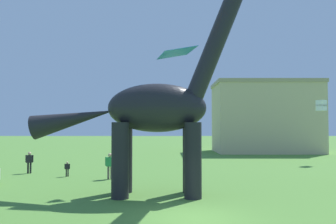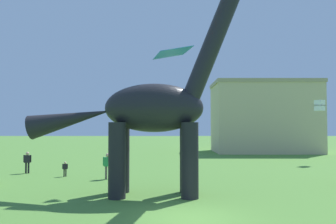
{
  "view_description": "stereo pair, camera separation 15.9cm",
  "coord_description": "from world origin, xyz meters",
  "px_view_note": "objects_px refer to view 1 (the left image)",
  "views": [
    {
      "loc": [
        -1.02,
        -14.33,
        3.66
      ],
      "look_at": [
        -0.93,
        6.24,
        4.49
      ],
      "focal_mm": 37.93,
      "sensor_mm": 36.0,
      "label": 1
    },
    {
      "loc": [
        -0.86,
        -14.33,
        3.66
      ],
      "look_at": [
        -0.93,
        6.24,
        4.49
      ],
      "focal_mm": 37.93,
      "sensor_mm": 36.0,
      "label": 2
    }
  ],
  "objects_px": {
    "dinosaur_sculpture": "(154,108)",
    "person_far_spectator": "(66,168)",
    "kite_drifting": "(175,53)",
    "kite_mid_center": "(319,105)",
    "person_vendor_side": "(108,163)",
    "person_strolling_adult": "(28,160)"
  },
  "relations": [
    {
      "from": "dinosaur_sculpture",
      "to": "person_far_spectator",
      "type": "relative_size",
      "value": 11.89
    },
    {
      "from": "kite_drifting",
      "to": "kite_mid_center",
      "type": "bearing_deg",
      "value": 55.2
    },
    {
      "from": "kite_drifting",
      "to": "person_vendor_side",
      "type": "bearing_deg",
      "value": 111.73
    },
    {
      "from": "person_far_spectator",
      "to": "person_strolling_adult",
      "type": "relative_size",
      "value": 0.65
    },
    {
      "from": "person_strolling_adult",
      "to": "kite_drifting",
      "type": "distance_m",
      "value": 18.7
    },
    {
      "from": "person_vendor_side",
      "to": "person_far_spectator",
      "type": "bearing_deg",
      "value": 35.3
    },
    {
      "from": "person_strolling_adult",
      "to": "kite_mid_center",
      "type": "distance_m",
      "value": 27.58
    },
    {
      "from": "person_strolling_adult",
      "to": "dinosaur_sculpture",
      "type": "bearing_deg",
      "value": 26.68
    },
    {
      "from": "person_strolling_adult",
      "to": "kite_mid_center",
      "type": "relative_size",
      "value": 1.56
    },
    {
      "from": "person_vendor_side",
      "to": "kite_mid_center",
      "type": "xyz_separation_m",
      "value": [
        19.32,
        10.58,
        4.66
      ]
    },
    {
      "from": "kite_drifting",
      "to": "dinosaur_sculpture",
      "type": "bearing_deg",
      "value": 100.66
    },
    {
      "from": "person_strolling_adult",
      "to": "person_far_spectator",
      "type": "bearing_deg",
      "value": 40.25
    },
    {
      "from": "person_vendor_side",
      "to": "kite_mid_center",
      "type": "distance_m",
      "value": 22.52
    },
    {
      "from": "dinosaur_sculpture",
      "to": "person_vendor_side",
      "type": "xyz_separation_m",
      "value": [
        -3.38,
        5.75,
        -3.56
      ]
    },
    {
      "from": "dinosaur_sculpture",
      "to": "person_vendor_side",
      "type": "bearing_deg",
      "value": 151.1
    },
    {
      "from": "kite_drifting",
      "to": "person_strolling_adult",
      "type": "bearing_deg",
      "value": 128.56
    },
    {
      "from": "person_strolling_adult",
      "to": "kite_drifting",
      "type": "relative_size",
      "value": 0.85
    },
    {
      "from": "person_strolling_adult",
      "to": "kite_mid_center",
      "type": "height_order",
      "value": "kite_mid_center"
    },
    {
      "from": "dinosaur_sculpture",
      "to": "kite_drifting",
      "type": "height_order",
      "value": "dinosaur_sculpture"
    },
    {
      "from": "person_far_spectator",
      "to": "person_vendor_side",
      "type": "bearing_deg",
      "value": -20.75
    },
    {
      "from": "person_vendor_side",
      "to": "kite_mid_center",
      "type": "bearing_deg",
      "value": -95.43
    },
    {
      "from": "dinosaur_sculpture",
      "to": "person_strolling_adult",
      "type": "height_order",
      "value": "dinosaur_sculpture"
    }
  ]
}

